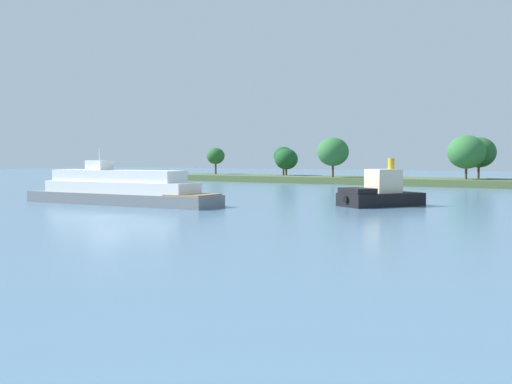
# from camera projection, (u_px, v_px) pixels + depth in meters

# --- Properties ---
(ground_plane) EXTENTS (400.00, 400.00, 0.00)m
(ground_plane) POSITION_uv_depth(u_px,v_px,m) (109.00, 217.00, 55.81)
(ground_plane) COLOR slate
(treeline_island) EXTENTS (89.89, 13.40, 9.31)m
(treeline_island) POSITION_uv_depth(u_px,v_px,m) (368.00, 170.00, 123.49)
(treeline_island) COLOR #4C6038
(treeline_island) RESTS_ON ground
(tugboat) EXTENTS (8.48, 9.87, 5.25)m
(tugboat) POSITION_uv_depth(u_px,v_px,m) (380.00, 194.00, 67.84)
(tugboat) COLOR black
(tugboat) RESTS_ON ground
(white_riverboat) EXTENTS (25.25, 6.15, 6.40)m
(white_riverboat) POSITION_uv_depth(u_px,v_px,m) (120.00, 189.00, 70.44)
(white_riverboat) COLOR slate
(white_riverboat) RESTS_ON ground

